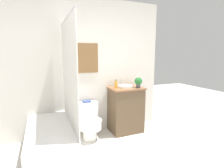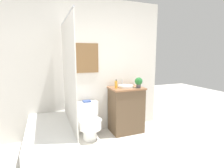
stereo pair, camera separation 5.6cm
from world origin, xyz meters
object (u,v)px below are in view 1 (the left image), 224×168
object	(u,v)px
toilet	(89,121)
soap_bottle	(116,84)
book_on_tank	(87,101)
potted_plant	(138,82)
sink	(125,86)

from	to	relation	value
toilet	soap_bottle	size ratio (longest dim) A/B	3.87
book_on_tank	toilet	bearing A→B (deg)	-90.00
soap_bottle	book_on_tank	size ratio (longest dim) A/B	1.16
soap_bottle	toilet	bearing A→B (deg)	179.50
soap_bottle	book_on_tank	bearing A→B (deg)	165.38
soap_bottle	book_on_tank	xyz separation A→B (m)	(-0.52, 0.14, -0.30)
potted_plant	book_on_tank	distance (m)	1.02
soap_bottle	potted_plant	size ratio (longest dim) A/B	0.83
sink	potted_plant	xyz separation A→B (m)	(0.19, -0.14, 0.09)
sink	soap_bottle	xyz separation A→B (m)	(-0.22, -0.04, 0.05)
potted_plant	book_on_tank	xyz separation A→B (m)	(-0.93, 0.24, -0.34)
sink	soap_bottle	distance (m)	0.23
sink	book_on_tank	size ratio (longest dim) A/B	2.30
sink	book_on_tank	bearing A→B (deg)	172.43
toilet	sink	size ratio (longest dim) A/B	1.95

